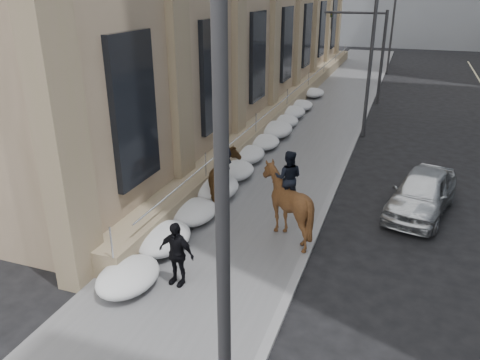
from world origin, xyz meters
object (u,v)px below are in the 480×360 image
object	(u,v)px
mounted_horse_left	(224,175)
car_silver	(422,193)
pedestrian	(176,253)
mounted_horse_right	(286,201)

from	to	relation	value
mounted_horse_left	car_silver	distance (m)	6.95
mounted_horse_left	pedestrian	distance (m)	5.29
mounted_horse_left	pedestrian	size ratio (longest dim) A/B	1.45
mounted_horse_right	car_silver	distance (m)	5.28
mounted_horse_left	mounted_horse_right	bearing A→B (deg)	135.10
mounted_horse_left	mounted_horse_right	distance (m)	3.29
mounted_horse_left	car_silver	size ratio (longest dim) A/B	0.58
mounted_horse_left	mounted_horse_right	world-z (taller)	mounted_horse_right
pedestrian	mounted_horse_right	bearing A→B (deg)	66.73
mounted_horse_right	pedestrian	bearing A→B (deg)	51.89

